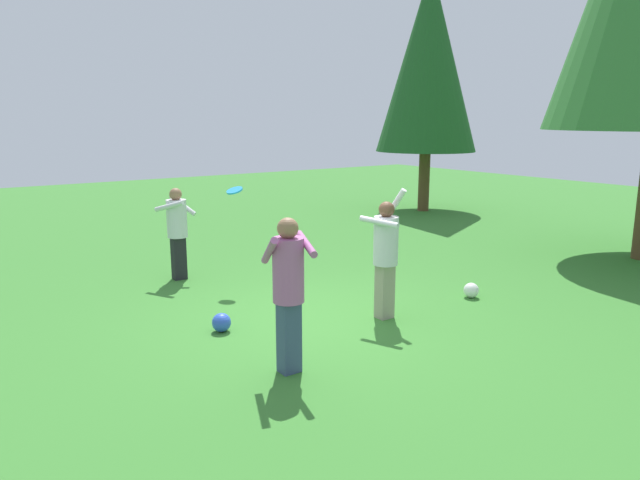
{
  "coord_description": "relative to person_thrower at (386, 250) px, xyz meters",
  "views": [
    {
      "loc": [
        6.31,
        -4.34,
        2.74
      ],
      "look_at": [
        -0.26,
        0.28,
        1.05
      ],
      "focal_mm": 32.48,
      "sensor_mm": 36.0,
      "label": 1
    }
  ],
  "objects": [
    {
      "name": "ball_blue",
      "position": [
        -0.81,
        -2.11,
        -0.86
      ],
      "size": [
        0.25,
        0.25,
        0.25
      ],
      "primitive_type": "sphere",
      "color": "blue",
      "rests_on": "ground_plane"
    },
    {
      "name": "ball_white",
      "position": [
        0.09,
        1.72,
        -0.86
      ],
      "size": [
        0.24,
        0.24,
        0.24
      ],
      "primitive_type": "sphere",
      "color": "white",
      "rests_on": "ground_plane"
    },
    {
      "name": "person_thrower",
      "position": [
        0.0,
        0.0,
        0.0
      ],
      "size": [
        0.61,
        0.61,
        1.82
      ],
      "rotation": [
        0.0,
        0.0,
        -2.8
      ],
      "color": "gray",
      "rests_on": "ground_plane"
    },
    {
      "name": "person_bystander",
      "position": [
        0.73,
        -2.03,
        0.05
      ],
      "size": [
        0.69,
        0.63,
        1.73
      ],
      "rotation": [
        0.0,
        0.0,
        2.83
      ],
      "color": "#38476B",
      "rests_on": "ground_plane"
    },
    {
      "name": "frisbee",
      "position": [
        -2.65,
        -0.94,
        0.62
      ],
      "size": [
        0.33,
        0.32,
        0.11
      ],
      "color": "#2393D1"
    },
    {
      "name": "ground_plane",
      "position": [
        -0.5,
        -0.85,
        -0.98
      ],
      "size": [
        40.0,
        40.0,
        0.0
      ],
      "primitive_type": "plane",
      "color": "#387A2D"
    },
    {
      "name": "person_catcher",
      "position": [
        -3.56,
        -1.59,
        -0.04
      ],
      "size": [
        0.71,
        0.7,
        1.59
      ],
      "rotation": [
        0.0,
        0.0,
        0.62
      ],
      "color": "black",
      "rests_on": "ground_plane"
    },
    {
      "name": "tree_far_left",
      "position": [
        -6.61,
        7.38,
        3.39
      ],
      "size": [
        2.92,
        2.92,
        6.99
      ],
      "color": "brown",
      "rests_on": "ground_plane"
    }
  ]
}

